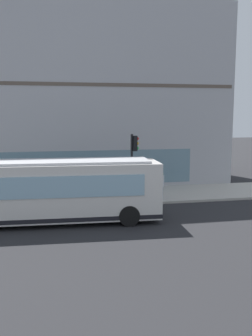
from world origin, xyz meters
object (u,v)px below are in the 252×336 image
(city_bus_nearside, at_px, (56,191))
(pedestrian_near_building_entrance, at_px, (161,184))
(traffic_light_near_corner, at_px, (134,155))
(pedestrian_near_hydrant, at_px, (145,178))
(newspaper_vending_box, at_px, (117,191))
(fire_hydrant, at_px, (106,189))
(pedestrian_walking_along_curb, at_px, (128,176))

(city_bus_nearside, relative_size, pedestrian_near_building_entrance, 6.05)
(traffic_light_near_corner, distance_m, pedestrian_near_building_entrance, 2.49)
(traffic_light_near_corner, relative_size, pedestrian_near_hydrant, 2.56)
(pedestrian_near_building_entrance, height_order, newspaper_vending_box, pedestrian_near_building_entrance)
(pedestrian_near_building_entrance, distance_m, newspaper_vending_box, 2.77)
(traffic_light_near_corner, height_order, pedestrian_near_building_entrance, traffic_light_near_corner)
(traffic_light_near_corner, bearing_deg, pedestrian_near_hydrant, -27.57)
(city_bus_nearside, xyz_separation_m, fire_hydrant, (5.18, -3.19, -1.04))
(fire_hydrant, bearing_deg, pedestrian_near_hydrant, -78.71)
(traffic_light_near_corner, bearing_deg, pedestrian_near_building_entrance, -91.83)
(traffic_light_near_corner, distance_m, fire_hydrant, 3.41)
(pedestrian_near_building_entrance, xyz_separation_m, newspaper_vending_box, (0.86, 2.58, -0.51))
(city_bus_nearside, relative_size, pedestrian_near_hydrant, 6.56)
(fire_hydrant, distance_m, pedestrian_walking_along_curb, 1.98)
(fire_hydrant, height_order, newspaper_vending_box, newspaper_vending_box)
(fire_hydrant, relative_size, pedestrian_near_building_entrance, 0.44)
(city_bus_nearside, bearing_deg, fire_hydrant, -31.63)
(traffic_light_near_corner, xyz_separation_m, pedestrian_walking_along_curb, (2.83, -0.28, -1.77))
(city_bus_nearside, distance_m, pedestrian_walking_along_curb, 7.76)
(fire_hydrant, bearing_deg, newspaper_vending_box, -156.05)
(city_bus_nearside, distance_m, fire_hydrant, 6.17)
(fire_hydrant, distance_m, pedestrian_near_hydrant, 2.81)
(traffic_light_near_corner, relative_size, newspaper_vending_box, 4.42)
(pedestrian_near_building_entrance, distance_m, pedestrian_near_hydrant, 2.60)
(pedestrian_walking_along_curb, bearing_deg, city_bus_nearside, 141.14)
(pedestrian_near_building_entrance, bearing_deg, fire_hydrant, 56.79)
(pedestrian_walking_along_curb, bearing_deg, pedestrian_near_hydrant, -106.85)
(pedestrian_near_building_entrance, distance_m, pedestrian_walking_along_curb, 3.22)
(newspaper_vending_box, bearing_deg, pedestrian_near_building_entrance, -108.37)
(newspaper_vending_box, bearing_deg, city_bus_nearside, 137.17)
(fire_hydrant, xyz_separation_m, pedestrian_near_hydrant, (0.54, -2.71, 0.52))
(traffic_light_near_corner, distance_m, newspaper_vending_box, 2.60)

